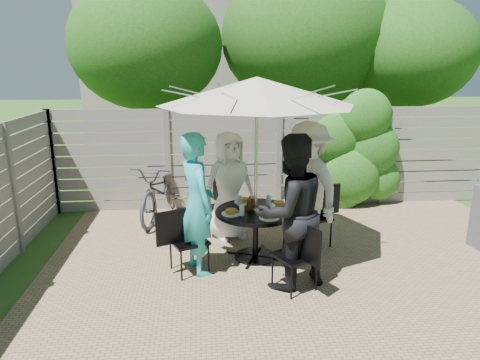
{
  "coord_description": "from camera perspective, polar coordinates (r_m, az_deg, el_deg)",
  "views": [
    {
      "loc": [
        -1.42,
        -4.54,
        2.57
      ],
      "look_at": [
        -0.9,
        1.01,
        1.07
      ],
      "focal_mm": 32.0,
      "sensor_mm": 36.0,
      "label": 1
    }
  ],
  "objects": [
    {
      "name": "plate_right",
      "position": [
        5.88,
        5.19,
        -3.28
      ],
      "size": [
        0.26,
        0.26,
        0.06
      ],
      "color": "white",
      "rests_on": "patio_table"
    },
    {
      "name": "person_front",
      "position": [
        4.97,
        6.72,
        -4.35
      ],
      "size": [
        1.09,
        0.98,
        1.85
      ],
      "primitive_type": "imported",
      "rotation": [
        0.0,
        0.0,
        3.51
      ],
      "color": "black",
      "rests_on": "ground"
    },
    {
      "name": "plate_left",
      "position": [
        5.55,
        -1.17,
        -4.34
      ],
      "size": [
        0.26,
        0.26,
        0.06
      ],
      "color": "white",
      "rests_on": "patio_table"
    },
    {
      "name": "bicycle",
      "position": [
        7.47,
        -10.39,
        -1.29
      ],
      "size": [
        1.1,
        1.99,
        0.99
      ],
      "primitive_type": "imported",
      "rotation": [
        0.0,
        0.0,
        -0.25
      ],
      "color": "#333338",
      "rests_on": "ground"
    },
    {
      "name": "glass_front",
      "position": [
        5.53,
        4.36,
        -3.96
      ],
      "size": [
        0.07,
        0.07,
        0.14
      ],
      "primitive_type": "cylinder",
      "color": "silver",
      "rests_on": "patio_table"
    },
    {
      "name": "plate_back",
      "position": [
        6.01,
        0.46,
        -2.81
      ],
      "size": [
        0.26,
        0.26,
        0.06
      ],
      "color": "white",
      "rests_on": "patio_table"
    },
    {
      "name": "person_right",
      "position": [
        6.07,
        9.02,
        -0.88
      ],
      "size": [
        1.06,
        1.35,
        1.83
      ],
      "primitive_type": "imported",
      "rotation": [
        0.0,
        0.0,
        5.08
      ],
      "color": "beige",
      "rests_on": "ground"
    },
    {
      "name": "backyard_envelope",
      "position": [
        14.91,
        0.46,
        15.22
      ],
      "size": [
        60.0,
        60.0,
        5.0
      ],
      "color": "#2D5119",
      "rests_on": "ground"
    },
    {
      "name": "coffee_cup",
      "position": [
        5.92,
        1.94,
        -2.72
      ],
      "size": [
        0.08,
        0.08,
        0.12
      ],
      "primitive_type": "cylinder",
      "color": "#C6B293",
      "rests_on": "patio_table"
    },
    {
      "name": "chair_back",
      "position": [
        6.67,
        -1.92,
        -5.04
      ],
      "size": [
        0.58,
        0.7,
        0.91
      ],
      "rotation": [
        0.0,
        0.0,
        5.12
      ],
      "color": "black",
      "rests_on": "ground"
    },
    {
      "name": "umbrella",
      "position": [
        5.41,
        2.26,
        11.73
      ],
      "size": [
        3.24,
        3.24,
        2.43
      ],
      "rotation": [
        0.0,
        0.0,
        0.37
      ],
      "color": "silver",
      "rests_on": "ground"
    },
    {
      "name": "syrup_jug",
      "position": [
        5.7,
        1.34,
        -3.21
      ],
      "size": [
        0.09,
        0.09,
        0.16
      ],
      "primitive_type": "cylinder",
      "color": "#59280C",
      "rests_on": "patio_table"
    },
    {
      "name": "person_back",
      "position": [
        6.39,
        -1.45,
        -0.81
      ],
      "size": [
        0.94,
        0.78,
        1.64
      ],
      "primitive_type": "imported",
      "rotation": [
        0.0,
        0.0,
        6.65
      ],
      "color": "white",
      "rests_on": "ground"
    },
    {
      "name": "patio_table",
      "position": [
        5.79,
        2.08,
        -6.0
      ],
      "size": [
        1.38,
        1.38,
        0.7
      ],
      "rotation": [
        0.0,
        0.0,
        0.37
      ],
      "color": "black",
      "rests_on": "ground"
    },
    {
      "name": "glass_right",
      "position": [
        5.9,
        3.84,
        -2.71
      ],
      "size": [
        0.07,
        0.07,
        0.14
      ],
      "primitive_type": "cylinder",
      "color": "silver",
      "rests_on": "patio_table"
    },
    {
      "name": "glass_left",
      "position": [
        5.49,
        0.25,
        -4.06
      ],
      "size": [
        0.07,
        0.07,
        0.14
      ],
      "primitive_type": "cylinder",
      "color": "silver",
      "rests_on": "patio_table"
    },
    {
      "name": "chair_left",
      "position": [
        5.51,
        -6.91,
        -9.74
      ],
      "size": [
        0.67,
        0.56,
        0.88
      ],
      "rotation": [
        0.0,
        0.0,
        6.7
      ],
      "color": "black",
      "rests_on": "ground"
    },
    {
      "name": "glass_back",
      "position": [
        5.87,
        -0.01,
        -2.79
      ],
      "size": [
        0.07,
        0.07,
        0.14
      ],
      "primitive_type": "cylinder",
      "color": "silver",
      "rests_on": "patio_table"
    },
    {
      "name": "person_left",
      "position": [
        5.32,
        -5.76,
        -3.24
      ],
      "size": [
        0.64,
        0.77,
        1.8
      ],
      "primitive_type": "imported",
      "rotation": [
        0.0,
        0.0,
        8.22
      ],
      "color": "teal",
      "rests_on": "ground"
    },
    {
      "name": "plate_front",
      "position": [
        5.41,
        3.94,
        -4.89
      ],
      "size": [
        0.26,
        0.26,
        0.06
      ],
      "color": "white",
      "rests_on": "patio_table"
    },
    {
      "name": "chair_front",
      "position": [
        5.13,
        7.34,
        -11.76
      ],
      "size": [
        0.56,
        0.67,
        0.88
      ],
      "rotation": [
        0.0,
        0.0,
        2.03
      ],
      "color": "black",
      "rests_on": "ground"
    },
    {
      "name": "chair_right",
      "position": [
        6.35,
        9.78,
        -6.34
      ],
      "size": [
        0.69,
        0.54,
        0.9
      ],
      "rotation": [
        0.0,
        0.0,
        3.45
      ],
      "color": "black",
      "rests_on": "ground"
    }
  ]
}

